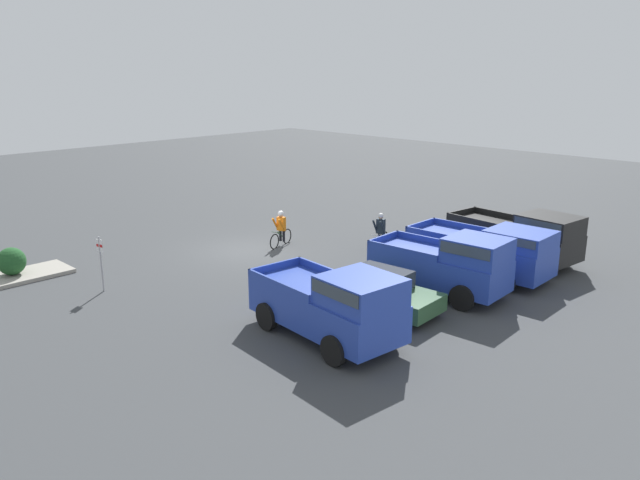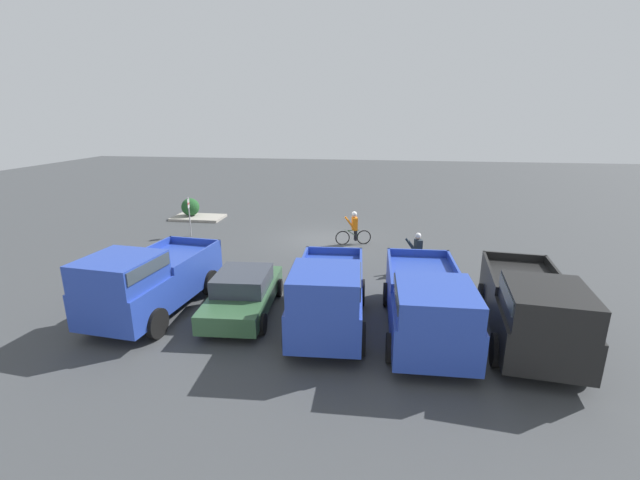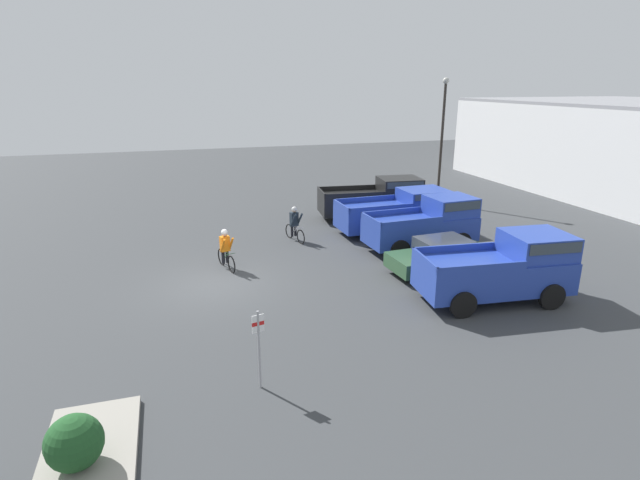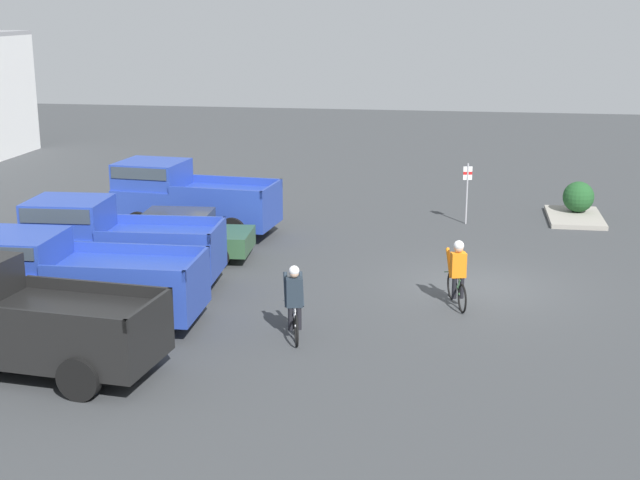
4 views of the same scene
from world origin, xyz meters
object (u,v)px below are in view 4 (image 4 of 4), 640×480
(pickup_truck_0, at_px, (7,315))
(cyclist_0, at_px, (458,272))
(fire_lane_sign, at_px, (467,187))
(pickup_truck_2, at_px, (111,242))
(pickup_truck_1, at_px, (66,277))
(pickup_truck_3, at_px, (186,197))
(sedan_0, at_px, (178,235))
(cyclist_1, at_px, (294,301))
(shrub, at_px, (578,197))

(pickup_truck_0, distance_m, cyclist_0, 10.40)
(fire_lane_sign, bearing_deg, pickup_truck_2, 132.74)
(pickup_truck_0, height_order, pickup_truck_1, pickup_truck_0)
(cyclist_0, relative_size, fire_lane_sign, 0.84)
(fire_lane_sign, bearing_deg, pickup_truck_0, 147.04)
(pickup_truck_3, bearing_deg, fire_lane_sign, -72.78)
(pickup_truck_0, bearing_deg, pickup_truck_1, 0.22)
(pickup_truck_2, relative_size, cyclist_0, 2.92)
(sedan_0, bearing_deg, pickup_truck_2, 162.84)
(pickup_truck_0, distance_m, pickup_truck_3, 11.20)
(sedan_0, bearing_deg, cyclist_1, -141.51)
(pickup_truck_1, bearing_deg, sedan_0, -8.33)
(pickup_truck_2, bearing_deg, cyclist_0, -90.64)
(pickup_truck_1, bearing_deg, pickup_truck_3, -1.17)
(pickup_truck_1, bearing_deg, pickup_truck_2, 1.02)
(shrub, bearing_deg, sedan_0, 121.32)
(sedan_0, relative_size, fire_lane_sign, 2.12)
(cyclist_0, height_order, fire_lane_sign, fire_lane_sign)
(sedan_0, xyz_separation_m, fire_lane_sign, (5.59, -8.23, 0.56))
(pickup_truck_2, height_order, shrub, pickup_truck_2)
(pickup_truck_3, xyz_separation_m, fire_lane_sign, (2.75, -8.88, 0.05))
(pickup_truck_0, bearing_deg, sedan_0, -5.54)
(pickup_truck_2, xyz_separation_m, shrub, (10.17, -12.94, -0.50))
(pickup_truck_1, xyz_separation_m, pickup_truck_2, (2.79, 0.05, 0.11))
(sedan_0, bearing_deg, shrub, -58.68)
(pickup_truck_2, height_order, cyclist_0, pickup_truck_2)
(pickup_truck_1, relative_size, cyclist_0, 3.24)
(sedan_0, bearing_deg, pickup_truck_1, 171.67)
(pickup_truck_0, height_order, sedan_0, pickup_truck_0)
(pickup_truck_1, xyz_separation_m, sedan_0, (5.61, -0.82, -0.40))
(pickup_truck_3, bearing_deg, sedan_0, -167.12)
(pickup_truck_0, height_order, fire_lane_sign, pickup_truck_0)
(pickup_truck_3, height_order, cyclist_0, pickup_truck_3)
(cyclist_0, height_order, shrub, cyclist_0)
(shrub, bearing_deg, fire_lane_sign, 114.54)
(shrub, bearing_deg, pickup_truck_0, 140.64)
(pickup_truck_2, relative_size, cyclist_1, 2.87)
(cyclist_1, xyz_separation_m, shrub, (13.03, -7.55, -0.14))
(fire_lane_sign, bearing_deg, shrub, -65.46)
(pickup_truck_0, xyz_separation_m, pickup_truck_2, (5.53, 0.06, 0.05))
(pickup_truck_2, xyz_separation_m, cyclist_0, (-0.10, -8.92, -0.36))
(pickup_truck_0, height_order, cyclist_0, pickup_truck_0)
(pickup_truck_0, distance_m, cyclist_1, 5.97)
(pickup_truck_3, bearing_deg, pickup_truck_2, 177.75)
(pickup_truck_0, relative_size, pickup_truck_3, 1.08)
(pickup_truck_1, xyz_separation_m, cyclist_1, (-0.08, -5.34, -0.26))
(cyclist_1, bearing_deg, pickup_truck_1, 89.19)
(pickup_truck_0, relative_size, shrub, 5.27)
(sedan_0, bearing_deg, cyclist_0, -109.96)
(pickup_truck_1, relative_size, pickup_truck_3, 1.06)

